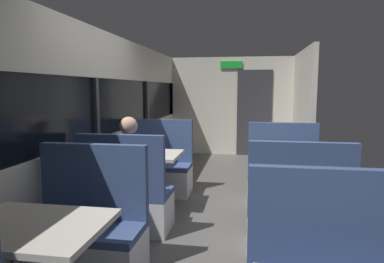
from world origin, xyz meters
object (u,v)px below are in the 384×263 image
bench_mid_window_facing_entry (159,171)px  bench_near_window_facing_entry (87,239)px  dining_table_rear_aisle (290,170)px  seated_passenger (129,181)px  bench_rear_aisle_facing_end (297,218)px  coffee_cup_secondary (155,152)px  dining_table_mid_window (145,161)px  bench_mid_window_facing_end (127,202)px  bench_rear_aisle_facing_entry (283,180)px  dining_table_near_window (32,240)px

bench_mid_window_facing_entry → bench_near_window_facing_entry: bearing=-90.0°
dining_table_rear_aisle → seated_passenger: bearing=-166.6°
bench_rear_aisle_facing_end → coffee_cup_secondary: bearing=154.8°
bench_mid_window_facing_entry → dining_table_rear_aisle: size_ratio=1.22×
dining_table_mid_window → seated_passenger: size_ratio=0.71×
dining_table_mid_window → bench_mid_window_facing_end: (0.00, -0.70, -0.31)m
bench_near_window_facing_entry → dining_table_rear_aisle: (1.79, 1.45, 0.31)m
dining_table_rear_aisle → bench_rear_aisle_facing_entry: 0.77m
bench_near_window_facing_entry → dining_table_rear_aisle: 2.32m
bench_mid_window_facing_entry → bench_rear_aisle_facing_end: same height
bench_mid_window_facing_end → dining_table_rear_aisle: 1.88m
dining_table_near_window → bench_mid_window_facing_end: bench_mid_window_facing_end is taller
bench_near_window_facing_entry → bench_rear_aisle_facing_entry: same height
bench_mid_window_facing_entry → bench_rear_aisle_facing_entry: size_ratio=1.00×
bench_mid_window_facing_end → bench_rear_aisle_facing_entry: same height
dining_table_near_window → dining_table_rear_aisle: bearing=50.1°
bench_near_window_facing_entry → bench_mid_window_facing_entry: bearing=90.0°
bench_mid_window_facing_entry → coffee_cup_secondary: size_ratio=12.22×
bench_near_window_facing_entry → bench_rear_aisle_facing_entry: (1.79, 2.14, 0.00)m
dining_table_mid_window → dining_table_rear_aisle: bearing=-6.4°
bench_mid_window_facing_end → seated_passenger: bearing=90.0°
bench_rear_aisle_facing_entry → coffee_cup_secondary: bearing=-158.5°
dining_table_mid_window → dining_table_rear_aisle: same height
bench_near_window_facing_entry → coffee_cup_secondary: bearing=83.6°
bench_rear_aisle_facing_entry → dining_table_rear_aisle: bearing=-90.0°
bench_rear_aisle_facing_end → bench_rear_aisle_facing_entry: bearing=90.0°
dining_table_rear_aisle → coffee_cup_secondary: (-1.62, 0.06, 0.15)m
bench_rear_aisle_facing_entry → bench_mid_window_facing_entry: bearing=173.6°
dining_table_near_window → coffee_cup_secondary: coffee_cup_secondary is taller
seated_passenger → coffee_cup_secondary: (0.17, 0.49, 0.25)m
bench_rear_aisle_facing_end → bench_mid_window_facing_entry: bearing=138.2°
dining_table_mid_window → seated_passenger: (0.00, -0.63, -0.10)m
dining_table_rear_aisle → bench_rear_aisle_facing_end: size_ratio=0.82×
dining_table_rear_aisle → coffee_cup_secondary: coffee_cup_secondary is taller
bench_rear_aisle_facing_entry → bench_mid_window_facing_end: bearing=-146.2°
dining_table_near_window → bench_mid_window_facing_entry: size_ratio=0.82×
dining_table_rear_aisle → bench_mid_window_facing_end: bearing=-164.4°
bench_rear_aisle_facing_entry → coffee_cup_secondary: size_ratio=12.22×
dining_table_near_window → dining_table_rear_aisle: same height
bench_near_window_facing_entry → dining_table_mid_window: bearing=90.0°
bench_rear_aisle_facing_end → coffee_cup_secondary: bench_rear_aisle_facing_end is taller
dining_table_mid_window → bench_rear_aisle_facing_entry: 1.88m
coffee_cup_secondary → bench_mid_window_facing_end: bearing=-106.7°
bench_near_window_facing_entry → dining_table_mid_window: size_ratio=1.22×
bench_near_window_facing_entry → seated_passenger: size_ratio=0.87×
bench_rear_aisle_facing_end → bench_rear_aisle_facing_entry: same height
dining_table_rear_aisle → bench_near_window_facing_entry: bearing=-141.1°
dining_table_rear_aisle → coffee_cup_secondary: 1.63m
dining_table_mid_window → bench_rear_aisle_facing_entry: bench_rear_aisle_facing_entry is taller
dining_table_near_window → bench_mid_window_facing_entry: (0.00, 3.04, -0.31)m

